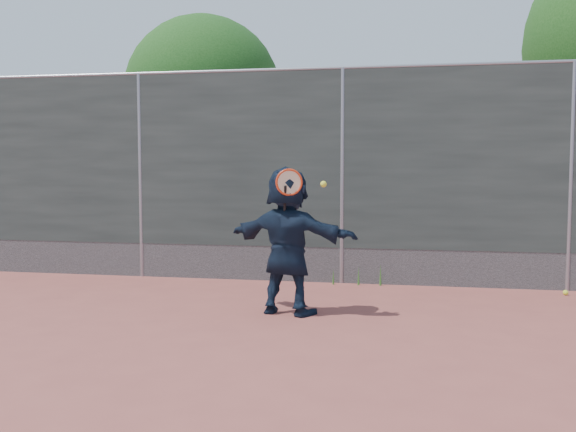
# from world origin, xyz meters

# --- Properties ---
(ground) EXTENTS (80.00, 80.00, 0.00)m
(ground) POSITION_xyz_m (0.00, 0.00, 0.00)
(ground) COLOR #9E4C42
(ground) RESTS_ON ground
(player) EXTENTS (1.60, 0.85, 1.65)m
(player) POSITION_xyz_m (-0.39, 1.51, 0.82)
(player) COLOR #121F33
(player) RESTS_ON ground
(ball_ground) EXTENTS (0.07, 0.07, 0.07)m
(ball_ground) POSITION_xyz_m (2.91, 3.17, 0.03)
(ball_ground) COLOR yellow
(ball_ground) RESTS_ON ground
(fence) EXTENTS (20.00, 0.06, 3.03)m
(fence) POSITION_xyz_m (-0.00, 3.50, 1.58)
(fence) COLOR #38423D
(fence) RESTS_ON ground
(swing_action) EXTENTS (0.55, 0.14, 0.51)m
(swing_action) POSITION_xyz_m (-0.31, 1.31, 1.46)
(swing_action) COLOR red
(swing_action) RESTS_ON ground
(tree_left) EXTENTS (3.15, 3.00, 4.53)m
(tree_left) POSITION_xyz_m (-2.85, 6.55, 2.94)
(tree_left) COLOR #382314
(tree_left) RESTS_ON ground
(weed_clump) EXTENTS (0.68, 0.07, 0.30)m
(weed_clump) POSITION_xyz_m (0.29, 3.38, 0.13)
(weed_clump) COLOR #387226
(weed_clump) RESTS_ON ground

